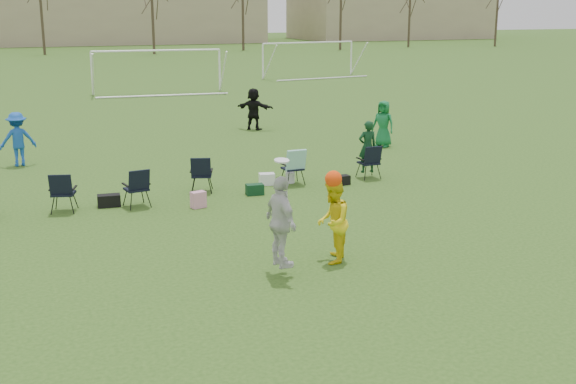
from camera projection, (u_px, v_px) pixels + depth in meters
name	position (u px, v px, depth m)	size (l,w,h in m)	color
ground	(315.00, 314.00, 11.51)	(260.00, 260.00, 0.00)	#2B4B17
fielder_blue	(18.00, 139.00, 22.19)	(1.08, 0.62, 1.67)	#174CAE
fielder_green_far	(383.00, 124.00, 25.29)	(0.79, 0.52, 1.62)	#126834
fielder_black	(254.00, 109.00, 28.83)	(1.55, 0.49, 1.67)	black
center_contest	(310.00, 221.00, 13.33)	(1.92, 1.38, 2.19)	silver
sideline_setup	(211.00, 176.00, 18.80)	(10.89, 2.05, 1.65)	#0E341A
goal_mid	(157.00, 59.00, 41.32)	(7.40, 0.63, 2.46)	white
goal_right	(309.00, 49.00, 50.97)	(7.35, 1.14, 2.46)	white
tree_line	(44.00, 5.00, 73.34)	(110.28, 3.28, 11.40)	#382B21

